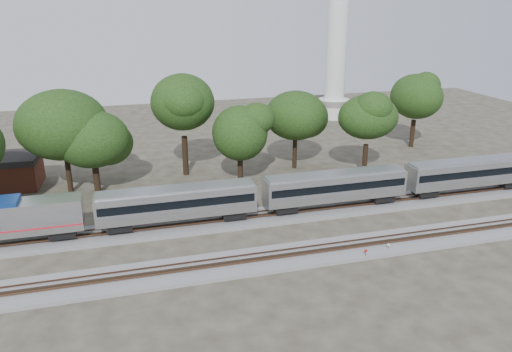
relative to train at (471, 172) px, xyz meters
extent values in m
plane|color=#383328|center=(-27.49, -6.00, -3.25)|extent=(160.00, 160.00, 0.00)
cube|color=slate|center=(-27.49, 0.00, -3.05)|extent=(160.00, 5.00, 0.40)
cube|color=brown|center=(-27.49, -0.72, -2.59)|extent=(160.00, 0.08, 0.15)
cube|color=brown|center=(-27.49, 0.72, -2.59)|extent=(160.00, 0.08, 0.15)
cube|color=slate|center=(-27.49, -10.00, -3.05)|extent=(160.00, 5.00, 0.40)
cube|color=brown|center=(-27.49, -10.72, -2.59)|extent=(160.00, 0.08, 0.15)
cube|color=brown|center=(-27.49, -9.28, -2.59)|extent=(160.00, 0.08, 0.15)
cube|color=silver|center=(-53.63, 0.00, 0.07)|extent=(10.77, 3.05, 3.35)
cube|color=#B31B29|center=(-54.85, 0.00, -0.79)|extent=(13.21, 3.09, 0.18)
cube|color=black|center=(-50.53, 0.00, -2.06)|extent=(2.64, 2.24, 0.91)
cube|color=silver|center=(-38.30, 0.00, -0.08)|extent=(17.68, 3.05, 3.05)
cube|color=black|center=(-38.30, 0.00, 0.23)|extent=(17.07, 3.10, 0.91)
cube|color=gray|center=(-38.30, 0.00, 1.50)|extent=(17.27, 2.44, 0.36)
cube|color=black|center=(-44.70, 0.00, -2.06)|extent=(2.64, 2.24, 0.91)
cube|color=black|center=(-31.90, 0.00, -2.06)|extent=(2.64, 2.24, 0.91)
cube|color=silver|center=(-19.21, 0.00, -0.08)|extent=(17.68, 3.05, 3.05)
cube|color=black|center=(-19.21, 0.00, 0.23)|extent=(17.07, 3.10, 0.91)
cube|color=gray|center=(-19.21, 0.00, 1.50)|extent=(17.27, 2.44, 0.36)
cube|color=black|center=(-25.61, 0.00, -2.06)|extent=(2.64, 2.24, 0.91)
cube|color=black|center=(-12.81, 0.00, -2.06)|extent=(2.64, 2.24, 0.91)
cube|color=silver|center=(-0.12, 0.00, -0.08)|extent=(17.68, 3.05, 3.05)
cube|color=black|center=(-0.12, 0.00, 0.23)|extent=(17.07, 3.10, 0.91)
cube|color=gray|center=(-0.12, 0.00, 1.50)|extent=(17.27, 2.44, 0.36)
cube|color=black|center=(-6.53, 0.00, -2.06)|extent=(2.64, 2.24, 0.91)
cube|color=black|center=(6.28, 0.00, -2.06)|extent=(2.64, 2.24, 0.91)
cylinder|color=#512D19|center=(-21.22, -12.18, -2.77)|extent=(0.06, 0.06, 0.96)
cylinder|color=red|center=(-21.22, -12.18, -2.34)|extent=(0.34, 0.05, 0.34)
cylinder|color=#512D19|center=(-18.28, -11.48, -2.81)|extent=(0.06, 0.06, 0.86)
cylinder|color=silver|center=(-18.28, -11.48, -2.43)|extent=(0.31, 0.05, 0.31)
cube|color=#512D19|center=(-22.85, -11.97, -3.10)|extent=(0.52, 0.33, 0.30)
cylinder|color=silver|center=(1.15, 46.34, 11.65)|extent=(4.26, 4.26, 29.79)
cone|color=silver|center=(1.15, 46.34, -1.12)|extent=(6.81, 6.81, 4.26)
cube|color=brown|center=(-59.55, 19.55, -1.41)|extent=(9.52, 6.92, 3.67)
cube|color=black|center=(-59.55, 19.55, 0.84)|extent=(9.73, 7.13, 0.83)
cylinder|color=black|center=(-50.81, 15.07, -0.74)|extent=(0.70, 0.70, 5.02)
ellipsoid|color=black|center=(-50.81, 15.07, 6.07)|extent=(9.46, 9.46, 8.04)
cylinder|color=black|center=(-47.28, 13.42, -1.21)|extent=(0.70, 0.70, 4.07)
ellipsoid|color=black|center=(-47.28, 13.42, 4.32)|extent=(7.68, 7.68, 6.53)
cylinder|color=black|center=(-34.86, 18.22, -0.33)|extent=(0.70, 0.70, 5.83)
ellipsoid|color=black|center=(-34.86, 18.22, 7.58)|extent=(10.99, 10.99, 9.34)
cylinder|color=black|center=(-28.03, 12.29, -1.28)|extent=(0.70, 0.70, 3.94)
ellipsoid|color=black|center=(-28.03, 12.29, 4.07)|extent=(7.43, 7.43, 6.31)
cylinder|color=black|center=(-18.33, 16.86, -1.04)|extent=(0.70, 0.70, 4.42)
ellipsoid|color=black|center=(-18.33, 16.86, 4.97)|extent=(8.34, 8.34, 7.09)
cylinder|color=black|center=(-9.72, 10.65, -0.87)|extent=(0.70, 0.70, 4.74)
ellipsoid|color=black|center=(-9.72, 10.65, 5.57)|extent=(8.95, 8.95, 7.60)
cylinder|color=black|center=(5.50, 22.44, -0.86)|extent=(0.70, 0.70, 4.78)
ellipsoid|color=black|center=(5.50, 22.44, 5.62)|extent=(9.01, 9.01, 7.66)
camera|label=1|loc=(-43.58, -51.80, 21.22)|focal=35.00mm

